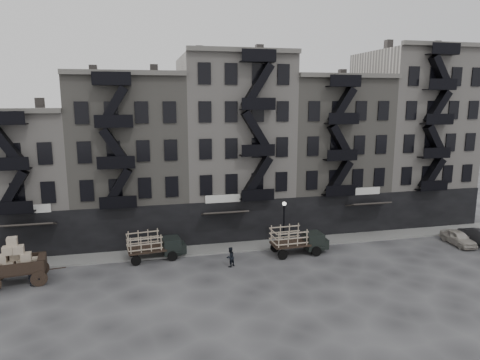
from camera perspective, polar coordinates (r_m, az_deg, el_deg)
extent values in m
plane|color=#38383A|center=(35.55, 2.52, -10.88)|extent=(140.00, 140.00, 0.00)
cube|color=slate|center=(38.91, 1.01, -8.79)|extent=(55.00, 2.50, 0.15)
cube|color=#ADA69F|center=(43.78, -27.50, 0.21)|extent=(10.00, 10.00, 12.00)
cube|color=black|center=(40.01, -28.71, -6.71)|extent=(10.00, 0.35, 4.00)
cube|color=#4C4744|center=(42.62, -25.00, 9.11)|extent=(0.70, 0.70, 1.20)
cube|color=slate|center=(42.16, -14.41, 2.81)|extent=(10.00, 10.00, 15.00)
cube|color=black|center=(38.49, -14.15, -6.34)|extent=(10.00, 0.35, 4.00)
cube|color=#595651|center=(36.68, -15.14, 13.68)|extent=(10.00, 0.50, 0.40)
cube|color=#4C4744|center=(42.02, -19.16, 13.61)|extent=(0.70, 0.70, 1.20)
cube|color=#4C4744|center=(41.86, -11.43, 14.00)|extent=(0.70, 0.70, 1.20)
cube|color=#ADA69F|center=(42.98, -0.99, 4.64)|extent=(10.00, 10.00, 17.00)
cube|color=black|center=(39.51, 0.56, -5.54)|extent=(10.00, 0.35, 4.00)
cube|color=#595651|center=(37.91, 0.68, 16.98)|extent=(10.00, 0.50, 0.40)
cube|color=#4C4744|center=(42.42, -5.18, 16.83)|extent=(0.70, 0.70, 1.20)
cube|color=#4C4744|center=(43.54, 2.32, 16.71)|extent=(0.70, 0.70, 1.20)
cube|color=slate|center=(46.23, 11.24, 3.63)|extent=(10.00, 10.00, 15.00)
cube|color=black|center=(42.91, 13.69, -4.53)|extent=(10.00, 0.35, 4.00)
cube|color=#595651|center=(41.30, 14.66, 13.35)|extent=(10.00, 0.50, 0.40)
cube|color=#4C4744|center=(44.79, 8.03, 13.89)|extent=(0.70, 0.70, 1.20)
cube|color=#4C4744|center=(47.03, 14.47, 13.51)|extent=(0.70, 0.70, 1.20)
cube|color=#ADA69F|center=(51.02, 21.64, 5.43)|extent=(10.00, 10.00, 18.00)
cube|color=black|center=(48.18, 24.39, -3.52)|extent=(10.00, 0.35, 4.00)
cube|color=#595651|center=(46.97, 26.15, 15.96)|extent=(10.00, 0.50, 0.40)
cube|color=#4C4744|center=(49.49, 19.47, 16.59)|extent=(0.70, 0.70, 1.20)
cube|color=#4C4744|center=(52.59, 24.73, 15.85)|extent=(0.70, 0.70, 1.20)
cylinder|color=black|center=(38.08, 5.86, -6.24)|extent=(0.14, 0.14, 4.00)
sphere|color=silver|center=(37.51, 5.92, -3.17)|extent=(0.36, 0.36, 0.36)
cube|color=black|center=(35.18, -27.55, -10.59)|extent=(3.96, 2.44, 0.21)
cylinder|color=black|center=(34.21, -25.22, -11.83)|extent=(1.15, 0.25, 1.14)
cylinder|color=black|center=(36.14, -24.97, -10.60)|extent=(1.15, 0.25, 1.14)
cube|color=black|center=(34.84, -24.87, -9.83)|extent=(0.73, 1.72, 0.83)
cube|color=black|center=(36.42, -12.34, -9.02)|extent=(3.21, 2.12, 0.16)
cube|color=black|center=(36.68, -9.15, -8.61)|extent=(1.60, 1.76, 1.33)
cube|color=black|center=(36.91, -7.90, -8.88)|extent=(0.86, 1.41, 0.80)
cylinder|color=black|center=(36.06, -8.99, -10.01)|extent=(0.82, 0.29, 0.80)
cylinder|color=black|center=(37.70, -9.51, -9.08)|extent=(0.82, 0.29, 0.80)
cylinder|color=black|center=(35.68, -13.69, -10.42)|extent=(0.82, 0.29, 0.80)
cylinder|color=black|center=(37.34, -14.00, -9.46)|extent=(0.82, 0.29, 0.80)
cube|color=black|center=(37.04, 6.70, -8.44)|extent=(3.20, 1.95, 0.17)
cube|color=black|center=(37.81, 9.72, -7.96)|extent=(1.53, 1.71, 1.38)
cube|color=black|center=(38.25, 10.85, -8.22)|extent=(0.79, 1.41, 0.83)
cylinder|color=black|center=(37.21, 10.16, -9.35)|extent=(0.84, 0.23, 0.83)
cylinder|color=black|center=(38.78, 8.99, -8.47)|extent=(0.84, 0.23, 0.83)
cylinder|color=black|center=(36.07, 5.72, -9.89)|extent=(0.84, 0.23, 0.83)
cylinder|color=black|center=(37.69, 4.71, -8.94)|extent=(0.84, 0.23, 0.83)
imported|color=#AFA79D|center=(44.05, 27.09, -6.88)|extent=(1.69, 3.84, 1.29)
imported|color=black|center=(34.57, -25.97, -11.26)|extent=(0.67, 0.55, 1.59)
imported|color=black|center=(34.36, -1.32, -10.23)|extent=(0.98, 0.94, 1.59)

